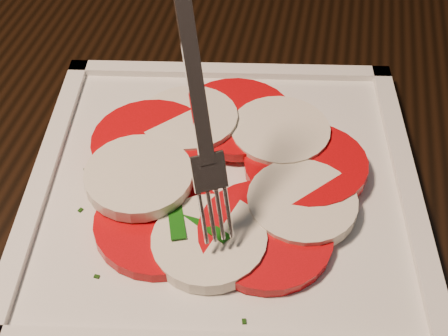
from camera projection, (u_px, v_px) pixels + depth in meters
name	position (u px, v px, depth m)	size (l,w,h in m)	color
table	(147.00, 207.00, 0.59)	(1.30, 0.96, 0.75)	black
plate	(224.00, 189.00, 0.46)	(0.28, 0.28, 0.01)	white
caprese_salad	(224.00, 173.00, 0.45)	(0.21, 0.23, 0.02)	red
fork	(192.00, 84.00, 0.37)	(0.03, 0.09, 0.17)	white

